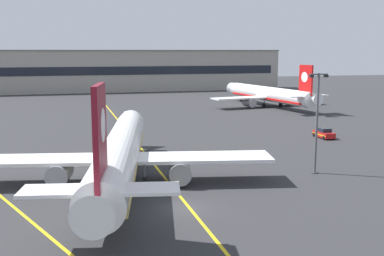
{
  "coord_description": "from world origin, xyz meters",
  "views": [
    {
      "loc": [
        -9.82,
        -39.1,
        13.9
      ],
      "look_at": [
        2.02,
        5.77,
        6.28
      ],
      "focal_mm": 44.09,
      "sensor_mm": 36.0,
      "label": 1
    }
  ],
  "objects_px": {
    "airliner_foreground": "(120,153)",
    "safety_cone_by_nose_gear": "(123,151)",
    "airliner_background": "(269,94)",
    "apron_lamp_post": "(317,121)",
    "service_car_third": "(324,133)"
  },
  "relations": [
    {
      "from": "airliner_foreground",
      "to": "safety_cone_by_nose_gear",
      "type": "xyz_separation_m",
      "value": [
        2.12,
        15.96,
        -3.11
      ]
    },
    {
      "from": "airliner_foreground",
      "to": "airliner_background",
      "type": "distance_m",
      "value": 74.79
    },
    {
      "from": "airliner_background",
      "to": "safety_cone_by_nose_gear",
      "type": "bearing_deg",
      "value": -132.89
    },
    {
      "from": "apron_lamp_post",
      "to": "service_car_third",
      "type": "xyz_separation_m",
      "value": [
        12.56,
        19.56,
        -5.26
      ]
    },
    {
      "from": "airliner_background",
      "to": "safety_cone_by_nose_gear",
      "type": "relative_size",
      "value": 70.0
    },
    {
      "from": "apron_lamp_post",
      "to": "service_car_third",
      "type": "height_order",
      "value": "apron_lamp_post"
    },
    {
      "from": "airliner_foreground",
      "to": "airliner_background",
      "type": "bearing_deg",
      "value": 54.26
    },
    {
      "from": "airliner_foreground",
      "to": "apron_lamp_post",
      "type": "distance_m",
      "value": 22.32
    },
    {
      "from": "airliner_background",
      "to": "safety_cone_by_nose_gear",
      "type": "distance_m",
      "value": 61.14
    },
    {
      "from": "airliner_foreground",
      "to": "safety_cone_by_nose_gear",
      "type": "bearing_deg",
      "value": 82.44
    },
    {
      "from": "airliner_background",
      "to": "service_car_third",
      "type": "xyz_separation_m",
      "value": [
        -8.98,
        -41.96,
        -2.37
      ]
    },
    {
      "from": "safety_cone_by_nose_gear",
      "to": "apron_lamp_post",
      "type": "bearing_deg",
      "value": -39.96
    },
    {
      "from": "safety_cone_by_nose_gear",
      "to": "airliner_background",
      "type": "bearing_deg",
      "value": 47.11
    },
    {
      "from": "airliner_background",
      "to": "service_car_third",
      "type": "bearing_deg",
      "value": -102.08
    },
    {
      "from": "service_car_third",
      "to": "safety_cone_by_nose_gear",
      "type": "height_order",
      "value": "service_car_third"
    }
  ]
}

